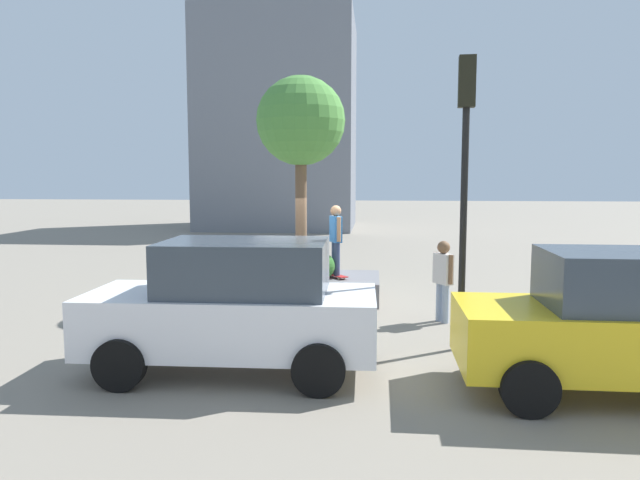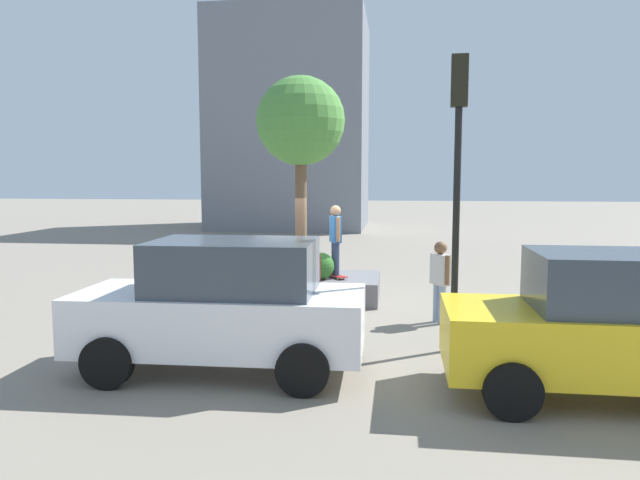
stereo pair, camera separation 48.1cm
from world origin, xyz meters
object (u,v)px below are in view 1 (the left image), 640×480
(police_car, at_px, (236,306))
(passerby_with_bag, at_px, (315,274))
(pedestrian_crossing, at_px, (443,275))
(skateboard, at_px, (336,275))
(traffic_light_median, at_px, (465,154))
(planter_ledge, at_px, (320,287))
(skateboarder, at_px, (336,235))
(taxi_cab, at_px, (623,323))
(plaza_tree, at_px, (301,123))

(police_car, distance_m, passerby_with_bag, 3.62)
(police_car, height_order, passerby_with_bag, police_car)
(pedestrian_crossing, bearing_deg, passerby_with_bag, -0.23)
(skateboard, relative_size, traffic_light_median, 0.15)
(skateboard, bearing_deg, police_car, 77.74)
(planter_ledge, bearing_deg, skateboarder, 154.96)
(planter_ledge, height_order, pedestrian_crossing, pedestrian_crossing)
(planter_ledge, relative_size, taxi_cab, 0.67)
(planter_ledge, distance_m, taxi_cab, 7.74)
(plaza_tree, relative_size, passerby_with_bag, 2.89)
(traffic_light_median, bearing_deg, plaza_tree, -49.60)
(skateboard, xyz_separation_m, passerby_with_bag, (0.32, 1.90, 0.34))
(skateboarder, bearing_deg, planter_ledge, -25.04)
(police_car, bearing_deg, passerby_with_bag, -103.73)
(skateboarder, height_order, passerby_with_bag, skateboarder)
(skateboarder, relative_size, passerby_with_bag, 1.01)
(passerby_with_bag, bearing_deg, skateboarder, -99.50)
(skateboarder, relative_size, police_car, 0.38)
(police_car, bearing_deg, plaza_tree, -93.41)
(skateboard, bearing_deg, planter_ledge, -25.04)
(planter_ledge, xyz_separation_m, skateboard, (-0.40, 0.19, 0.34))
(plaza_tree, bearing_deg, police_car, 86.59)
(skateboard, height_order, pedestrian_crossing, pedestrian_crossing)
(police_car, bearing_deg, skateboard, -102.26)
(plaza_tree, distance_m, taxi_cab, 8.54)
(skateboard, xyz_separation_m, pedestrian_crossing, (-2.36, 1.91, 0.36))
(skateboard, distance_m, skateboarder, 0.99)
(taxi_cab, xyz_separation_m, police_car, (5.53, -0.46, 0.02))
(skateboard, height_order, police_car, police_car)
(police_car, relative_size, passerby_with_bag, 2.66)
(plaza_tree, bearing_deg, skateboard, 176.15)
(taxi_cab, height_order, traffic_light_median, traffic_light_median)
(skateboard, relative_size, skateboarder, 0.45)
(taxi_cab, height_order, police_car, police_car)
(passerby_with_bag, bearing_deg, police_car, 76.27)
(plaza_tree, height_order, skateboarder, plaza_tree)
(traffic_light_median, height_order, pedestrian_crossing, traffic_light_median)
(planter_ledge, distance_m, pedestrian_crossing, 3.54)
(plaza_tree, distance_m, skateboarder, 2.81)
(planter_ledge, height_order, plaza_tree, plaza_tree)
(police_car, bearing_deg, taxi_cab, 175.26)
(traffic_light_median, bearing_deg, taxi_cab, 132.85)
(skateboarder, height_order, police_car, skateboarder)
(plaza_tree, distance_m, police_car, 6.37)
(plaza_tree, distance_m, pedestrian_crossing, 5.01)
(planter_ledge, height_order, skateboarder, skateboarder)
(skateboard, height_order, taxi_cab, taxi_cab)
(skateboarder, height_order, pedestrian_crossing, skateboarder)
(pedestrian_crossing, bearing_deg, traffic_light_median, 93.10)
(planter_ledge, height_order, passerby_with_bag, passerby_with_bag)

